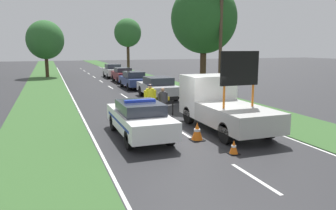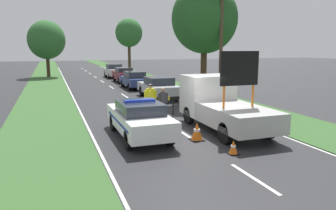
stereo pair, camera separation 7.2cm
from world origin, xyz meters
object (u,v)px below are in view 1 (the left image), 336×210
at_px(roadside_tree_near_right, 204,19).
at_px(utility_pole, 221,41).
at_px(police_officer, 150,98).
at_px(queued_car_van_white, 113,71).
at_px(roadside_tree_near_left, 128,33).
at_px(traffic_cone_near_police, 197,131).
at_px(pedestrian_civilian, 163,100).
at_px(roadside_tree_mid_left, 45,40).
at_px(road_barrier, 151,101).
at_px(traffic_cone_near_truck, 234,147).
at_px(police_car, 139,118).
at_px(work_truck, 221,104).
at_px(queued_car_sedan_silver, 158,87).
at_px(traffic_cone_centre_front, 207,106).
at_px(queued_car_wagon_maroon, 123,75).
at_px(queued_car_hatch_blue, 133,80).

bearing_deg(roadside_tree_near_right, utility_pole, -87.06).
bearing_deg(police_officer, queued_car_van_white, -87.23).
distance_m(roadside_tree_near_left, roadside_tree_near_right, 25.31).
bearing_deg(traffic_cone_near_police, pedestrian_civilian, 88.65).
bearing_deg(roadside_tree_mid_left, road_barrier, -79.07).
bearing_deg(traffic_cone_near_truck, utility_pole, 64.29).
bearing_deg(police_car, work_truck, 1.58).
xyz_separation_m(queued_car_sedan_silver, roadside_tree_near_left, (3.28, 22.94, 4.71)).
bearing_deg(roadside_tree_mid_left, queued_car_sedan_silver, -70.06).
height_order(road_barrier, traffic_cone_near_truck, road_barrier).
distance_m(traffic_cone_centre_front, queued_car_wagon_maroon, 17.32).
height_order(police_car, roadside_tree_near_right, roadside_tree_near_right).
xyz_separation_m(police_car, queued_car_van_white, (3.95, 26.78, 0.05)).
xyz_separation_m(police_officer, utility_pole, (5.07, 2.00, 2.89)).
relative_size(police_officer, queued_car_wagon_maroon, 0.44).
relative_size(work_truck, utility_pole, 0.72).
xyz_separation_m(queued_car_hatch_blue, queued_car_van_white, (0.23, 11.09, 0.05)).
height_order(pedestrian_civilian, traffic_cone_near_police, pedestrian_civilian).
relative_size(queued_car_wagon_maroon, roadside_tree_mid_left, 0.60).
xyz_separation_m(queued_car_van_white, utility_pole, (2.52, -21.69, 3.14)).
xyz_separation_m(work_truck, roadside_tree_mid_left, (-7.30, 29.83, 3.36)).
relative_size(police_officer, roadside_tree_near_left, 0.24).
height_order(police_officer, traffic_cone_near_police, police_officer).
height_order(work_truck, queued_car_wagon_maroon, work_truck).
xyz_separation_m(road_barrier, roadside_tree_near_left, (5.61, 28.86, 4.68)).
bearing_deg(queued_car_wagon_maroon, traffic_cone_near_truck, 86.52).
xyz_separation_m(police_car, roadside_tree_near_right, (6.36, 7.19, 4.65)).
height_order(traffic_cone_near_police, roadside_tree_near_right, roadside_tree_near_right).
distance_m(road_barrier, traffic_cone_centre_front, 3.41).
xyz_separation_m(work_truck, utility_pole, (2.64, 4.91, 2.86)).
bearing_deg(roadside_tree_mid_left, police_car, -83.41).
xyz_separation_m(traffic_cone_near_police, roadside_tree_mid_left, (-5.48, 31.25, 4.12)).
distance_m(traffic_cone_centre_front, roadside_tree_near_right, 6.26).
height_order(road_barrier, traffic_cone_centre_front, road_barrier).
relative_size(traffic_cone_centre_front, roadside_tree_near_right, 0.08).
bearing_deg(roadside_tree_near_right, road_barrier, -143.00).
height_order(pedestrian_civilian, traffic_cone_centre_front, pedestrian_civilian).
relative_size(traffic_cone_near_truck, utility_pole, 0.06).
bearing_deg(traffic_cone_near_police, traffic_cone_near_truck, -77.05).
relative_size(police_officer, queued_car_hatch_blue, 0.40).
height_order(traffic_cone_near_police, traffic_cone_centre_front, traffic_cone_near_police).
relative_size(police_car, roadside_tree_near_right, 0.63).
xyz_separation_m(work_truck, queued_car_van_white, (0.12, 26.60, -0.28)).
bearing_deg(pedestrian_civilian, work_truck, -85.58).
xyz_separation_m(road_barrier, roadside_tree_near_right, (4.74, 3.57, 4.59)).
bearing_deg(utility_pole, traffic_cone_centre_front, -139.93).
height_order(roadside_tree_near_left, utility_pole, utility_pole).
distance_m(police_officer, traffic_cone_near_truck, 6.46).
xyz_separation_m(road_barrier, pedestrian_civilian, (0.49, -0.44, 0.07)).
distance_m(work_truck, roadside_tree_near_right, 8.62).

